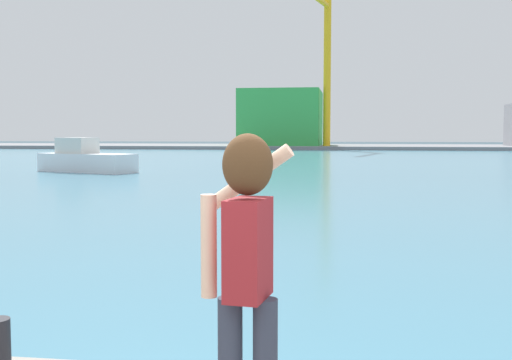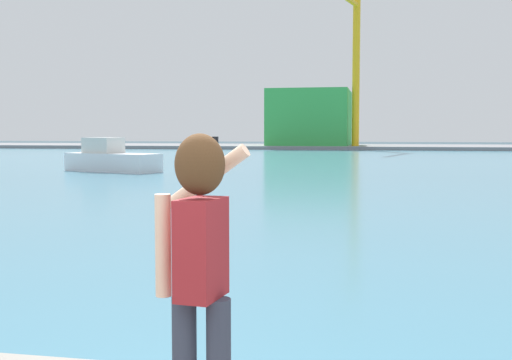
{
  "view_description": "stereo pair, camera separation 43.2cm",
  "coord_description": "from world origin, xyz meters",
  "px_view_note": "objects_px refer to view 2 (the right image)",
  "views": [
    {
      "loc": [
        0.55,
        -2.51,
        2.31
      ],
      "look_at": [
        -0.73,
        6.2,
        1.66
      ],
      "focal_mm": 44.64,
      "sensor_mm": 36.0,
      "label": 1
    },
    {
      "loc": [
        0.98,
        -2.44,
        2.31
      ],
      "look_at": [
        -0.73,
        6.2,
        1.66
      ],
      "focal_mm": 44.64,
      "sensor_mm": 36.0,
      "label": 2
    }
  ],
  "objects_px": {
    "person_photographer": "(199,254)",
    "warehouse_left": "(310,118)",
    "boat_moored": "(111,159)",
    "port_crane": "(354,57)"
  },
  "relations": [
    {
      "from": "person_photographer",
      "to": "boat_moored",
      "type": "bearing_deg",
      "value": 32.46
    },
    {
      "from": "boat_moored",
      "to": "warehouse_left",
      "type": "xyz_separation_m",
      "value": [
        5.37,
        58.22,
        3.73
      ]
    },
    {
      "from": "port_crane",
      "to": "person_photographer",
      "type": "bearing_deg",
      "value": -88.01
    },
    {
      "from": "port_crane",
      "to": "boat_moored",
      "type": "bearing_deg",
      "value": -102.96
    },
    {
      "from": "person_photographer",
      "to": "warehouse_left",
      "type": "xyz_separation_m",
      "value": [
        -9.39,
        90.07,
        2.84
      ]
    },
    {
      "from": "boat_moored",
      "to": "warehouse_left",
      "type": "relative_size",
      "value": 0.49
    },
    {
      "from": "warehouse_left",
      "to": "port_crane",
      "type": "distance_m",
      "value": 12.27
    },
    {
      "from": "boat_moored",
      "to": "port_crane",
      "type": "distance_m",
      "value": 54.15
    },
    {
      "from": "boat_moored",
      "to": "port_crane",
      "type": "bearing_deg",
      "value": 98.78
    },
    {
      "from": "person_photographer",
      "to": "warehouse_left",
      "type": "bearing_deg",
      "value": 13.55
    }
  ]
}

